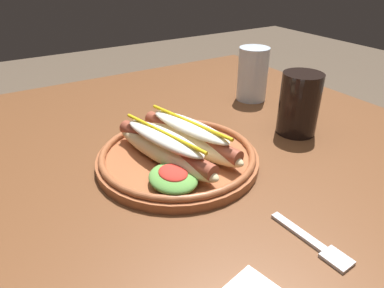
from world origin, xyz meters
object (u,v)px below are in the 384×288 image
object	(u,v)px
water_cup	(253,74)
fork	(315,244)
soda_cup	(299,104)
hot_dog_plate	(177,152)

from	to	relation	value
water_cup	fork	bearing A→B (deg)	-30.83
soda_cup	water_cup	distance (m)	0.20
fork	water_cup	bearing A→B (deg)	145.18
hot_dog_plate	soda_cup	xyz separation A→B (m)	(0.02, 0.27, 0.04)
soda_cup	water_cup	bearing A→B (deg)	167.34
hot_dog_plate	water_cup	bearing A→B (deg)	119.15
hot_dog_plate	water_cup	xyz separation A→B (m)	(-0.18, 0.32, 0.04)
hot_dog_plate	soda_cup	world-z (taller)	soda_cup
hot_dog_plate	fork	world-z (taller)	hot_dog_plate
hot_dog_plate	water_cup	size ratio (longest dim) A/B	2.19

